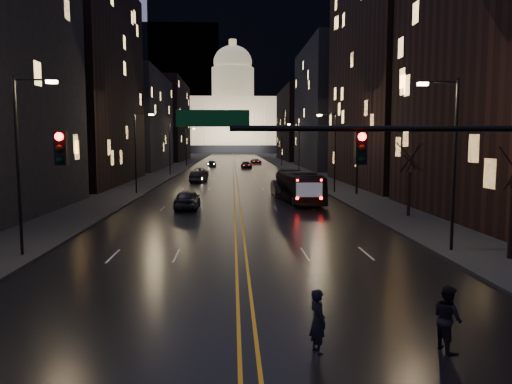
{
  "coord_description": "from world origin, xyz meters",
  "views": [
    {
      "loc": [
        -0.42,
        -15.13,
        5.8
      ],
      "look_at": [
        0.84,
        11.5,
        3.1
      ],
      "focal_mm": 35.0,
      "sensor_mm": 36.0,
      "label": 1
    }
  ],
  "objects": [
    {
      "name": "ground",
      "position": [
        0.0,
        0.0,
        0.0
      ],
      "size": [
        900.0,
        900.0,
        0.0
      ],
      "primitive_type": "plane",
      "color": "black",
      "rests_on": "ground"
    },
    {
      "name": "road",
      "position": [
        0.0,
        130.0,
        0.01
      ],
      "size": [
        20.0,
        320.0,
        0.02
      ],
      "primitive_type": "cube",
      "color": "black",
      "rests_on": "ground"
    },
    {
      "name": "sidewalk_left",
      "position": [
        -14.0,
        130.0,
        0.08
      ],
      "size": [
        8.0,
        320.0,
        0.16
      ],
      "primitive_type": "cube",
      "color": "black",
      "rests_on": "ground"
    },
    {
      "name": "sidewalk_right",
      "position": [
        14.0,
        130.0,
        0.08
      ],
      "size": [
        8.0,
        320.0,
        0.16
      ],
      "primitive_type": "cube",
      "color": "black",
      "rests_on": "ground"
    },
    {
      "name": "center_line",
      "position": [
        0.0,
        130.0,
        0.03
      ],
      "size": [
        0.62,
        320.0,
        0.01
      ],
      "primitive_type": "cube",
      "color": "orange",
      "rests_on": "road"
    },
    {
      "name": "building_left_mid",
      "position": [
        -21.0,
        54.0,
        14.0
      ],
      "size": [
        12.0,
        30.0,
        28.0
      ],
      "primitive_type": "cube",
      "color": "black",
      "rests_on": "ground"
    },
    {
      "name": "building_left_far",
      "position": [
        -21.0,
        92.0,
        10.0
      ],
      "size": [
        12.0,
        34.0,
        20.0
      ],
      "primitive_type": "cube",
      "color": "black",
      "rests_on": "ground"
    },
    {
      "name": "building_left_dist",
      "position": [
        -21.0,
        140.0,
        12.0
      ],
      "size": [
        12.0,
        40.0,
        24.0
      ],
      "primitive_type": "cube",
      "color": "black",
      "rests_on": "ground"
    },
    {
      "name": "building_right_tall",
      "position": [
        21.0,
        50.0,
        19.0
      ],
      "size": [
        12.0,
        30.0,
        38.0
      ],
      "primitive_type": "cube",
      "color": "black",
      "rests_on": "ground"
    },
    {
      "name": "building_right_mid",
      "position": [
        21.0,
        92.0,
        13.0
      ],
      "size": [
        12.0,
        34.0,
        26.0
      ],
      "primitive_type": "cube",
      "color": "black",
      "rests_on": "ground"
    },
    {
      "name": "building_right_dist",
      "position": [
        21.0,
        140.0,
        11.0
      ],
      "size": [
        12.0,
        40.0,
        22.0
      ],
      "primitive_type": "cube",
      "color": "black",
      "rests_on": "ground"
    },
    {
      "name": "mountain_ridge",
      "position": [
        40.0,
        380.0,
        65.0
      ],
      "size": [
        520.0,
        60.0,
        130.0
      ],
      "primitive_type": "cube",
      "color": "black",
      "rests_on": "ground"
    },
    {
      "name": "capitol",
      "position": [
        0.0,
        250.0,
        17.15
      ],
      "size": [
        90.0,
        50.0,
        58.5
      ],
      "color": "black",
      "rests_on": "ground"
    },
    {
      "name": "traffic_signal",
      "position": [
        5.91,
        -0.0,
        5.1
      ],
      "size": [
        17.29,
        0.45,
        7.0
      ],
      "color": "black",
      "rests_on": "ground"
    },
    {
      "name": "streetlamp_right_near",
      "position": [
        10.81,
        10.0,
        5.08
      ],
      "size": [
        2.13,
        0.25,
        9.0
      ],
      "color": "black",
      "rests_on": "ground"
    },
    {
      "name": "streetlamp_left_near",
      "position": [
        -10.81,
        10.0,
        5.08
      ],
      "size": [
        2.13,
        0.25,
        9.0
      ],
      "color": "black",
      "rests_on": "ground"
    },
    {
      "name": "streetlamp_right_mid",
      "position": [
        10.81,
        40.0,
        5.08
      ],
      "size": [
        2.13,
        0.25,
        9.0
      ],
      "color": "black",
      "rests_on": "ground"
    },
    {
      "name": "streetlamp_left_mid",
      "position": [
        -10.81,
        40.0,
        5.08
      ],
      "size": [
        2.13,
        0.25,
        9.0
      ],
      "color": "black",
      "rests_on": "ground"
    },
    {
      "name": "streetlamp_right_far",
      "position": [
        10.81,
        70.0,
        5.08
      ],
      "size": [
        2.13,
        0.25,
        9.0
      ],
      "color": "black",
      "rests_on": "ground"
    },
    {
      "name": "streetlamp_left_far",
      "position": [
        -10.81,
        70.0,
        5.08
      ],
      "size": [
        2.13,
        0.25,
        9.0
      ],
      "color": "black",
      "rests_on": "ground"
    },
    {
      "name": "streetlamp_right_dist",
      "position": [
        10.81,
        100.0,
        5.08
      ],
      "size": [
        2.13,
        0.25,
        9.0
      ],
      "color": "black",
      "rests_on": "ground"
    },
    {
      "name": "streetlamp_left_dist",
      "position": [
        -10.81,
        100.0,
        5.08
      ],
      "size": [
        2.13,
        0.25,
        9.0
      ],
      "color": "black",
      "rests_on": "ground"
    },
    {
      "name": "tree_right_mid",
      "position": [
        13.0,
        22.0,
        4.53
      ],
      "size": [
        2.4,
        2.4,
        6.65
      ],
      "color": "black",
      "rests_on": "ground"
    },
    {
      "name": "tree_right_far",
      "position": [
        13.0,
        38.0,
        4.53
      ],
      "size": [
        2.4,
        2.4,
        6.65
      ],
      "color": "black",
      "rests_on": "ground"
    },
    {
      "name": "bus",
      "position": [
        5.98,
        31.94,
        1.5
      ],
      "size": [
        3.48,
        10.96,
        3.0
      ],
      "primitive_type": "imported",
      "rotation": [
        0.0,
        0.0,
        0.09
      ],
      "color": "black",
      "rests_on": "ground"
    },
    {
      "name": "oncoming_car_a",
      "position": [
        -4.32,
        27.87,
        0.84
      ],
      "size": [
        2.12,
        4.96,
        1.67
      ],
      "primitive_type": "imported",
      "rotation": [
        0.0,
        0.0,
        3.11
      ],
      "color": "black",
      "rests_on": "ground"
    },
    {
      "name": "oncoming_car_b",
      "position": [
        -5.25,
        55.66,
        0.82
      ],
      "size": [
        2.32,
        5.16,
        1.65
      ],
      "primitive_type": "imported",
      "rotation": [
        0.0,
        0.0,
        3.02
      ],
      "color": "black",
      "rests_on": "ground"
    },
    {
      "name": "oncoming_car_c",
      "position": [
        -5.71,
        66.2,
        0.79
      ],
      "size": [
        2.62,
        5.67,
        1.58
      ],
      "primitive_type": "imported",
      "rotation": [
        0.0,
        0.0,
        3.14
      ],
      "color": "black",
      "rests_on": "ground"
    },
    {
      "name": "oncoming_car_d",
      "position": [
        -5.35,
        102.18,
        0.68
      ],
      "size": [
        2.53,
        4.9,
        1.36
      ],
      "primitive_type": "imported",
      "rotation": [
        0.0,
        0.0,
        3.28
      ],
      "color": "black",
      "rests_on": "ground"
    },
    {
      "name": "receding_car_a",
      "position": [
        4.74,
        37.26,
        0.86
      ],
      "size": [
        1.94,
        5.25,
        1.72
      ],
      "primitive_type": "imported",
      "rotation": [
        0.0,
        0.0,
        0.02
      ],
      "color": "black",
      "rests_on": "ground"
    },
    {
      "name": "receding_car_b",
      "position": [
        7.38,
        61.13,
        0.75
      ],
      "size": [
        2.21,
        4.55,
        1.5
      ],
      "primitive_type": "imported",
      "rotation": [
        0.0,
        0.0,
        0.1
      ],
      "color": "black",
      "rests_on": "ground"
    },
    {
      "name": "receding_car_c",
      "position": [
        2.59,
        93.39,
        0.72
      ],
      "size": [
        2.58,
        5.18,
        1.45
      ],
      "primitive_type": "imported",
      "rotation": [
        0.0,
        0.0,
        0.11
      ],
      "color": "black",
      "rests_on": "ground"
    },
    {
      "name": "receding_car_d",
      "position": [
        5.7,
        114.32,
        0.69
      ],
      "size": [
        2.91,
        5.2,
        1.38
      ],
      "primitive_type": "imported",
      "rotation": [
        0.0,
        0.0,
        0.13
      ],
      "color": "black",
      "rests_on": "ground"
    },
    {
      "name": "pedestrian_a",
      "position": [
        1.9,
        -2.0,
        0.9
      ],
      "size": [
        0.62,
        0.76,
        1.8
      ],
      "primitive_type": "imported",
      "rotation": [
        0.0,
        0.0,
        1.9
      ],
      "color": "black",
      "rests_on": "ground"
    },
    {
      "name": "pedestrian_b",
      "position": [
        5.53,
        -2.0,
        0.93
      ],
      "size": [
        0.66,
        0.98,
        1.85
      ],
      "primitive_type": "imported",
      "rotation": [
        0.0,
        0.0,
        1.77
      ],
      "color": "black",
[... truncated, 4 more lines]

